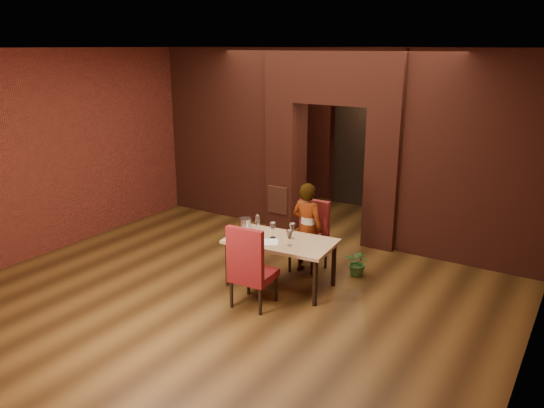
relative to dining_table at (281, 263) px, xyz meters
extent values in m
plane|color=#4B3012|center=(-0.35, 0.30, -0.34)|extent=(8.00, 8.00, 0.00)
cube|color=silver|center=(-0.35, 0.30, 2.86)|extent=(7.00, 8.00, 0.04)
cube|color=maroon|center=(-0.35, 4.30, 1.26)|extent=(7.00, 0.04, 3.20)
cube|color=maroon|center=(-3.85, 0.30, 1.26)|extent=(0.04, 8.00, 3.20)
cube|color=maroon|center=(-1.30, 2.30, 0.81)|extent=(0.55, 0.55, 2.30)
cube|color=maroon|center=(0.60, 2.30, 0.81)|extent=(0.55, 0.55, 2.30)
cube|color=maroon|center=(-0.35, 2.30, 2.41)|extent=(2.45, 0.55, 0.90)
cube|color=maroon|center=(-2.71, 2.30, 1.26)|extent=(2.28, 0.35, 3.20)
cube|color=maroon|center=(2.01, 2.30, 1.26)|extent=(2.28, 0.35, 3.20)
cube|color=brown|center=(-1.30, 2.00, 0.21)|extent=(0.40, 0.03, 0.50)
cube|color=black|center=(-0.75, 4.24, 0.71)|extent=(0.90, 0.08, 2.10)
cube|color=black|center=(-0.75, 4.20, 0.71)|extent=(1.02, 0.04, 2.22)
cube|color=tan|center=(0.00, 0.00, 0.00)|extent=(1.53, 0.95, 0.68)
cube|color=maroon|center=(0.06, 0.68, 0.18)|extent=(0.49, 0.49, 1.04)
cube|color=maroon|center=(0.00, -0.66, 0.21)|extent=(0.54, 0.54, 1.11)
imported|color=white|center=(0.08, 0.61, 0.34)|extent=(0.52, 0.36, 1.36)
cube|color=white|center=(-0.12, -0.19, 0.34)|extent=(0.42, 0.39, 0.00)
cylinder|color=silver|center=(-0.56, -0.04, 0.45)|extent=(0.18, 0.18, 0.22)
cylinder|color=white|center=(-0.45, 0.10, 0.47)|extent=(0.06, 0.06, 0.26)
imported|color=#315F26|center=(0.78, 0.89, -0.14)|extent=(0.41, 0.37, 0.41)
camera|label=1|loc=(3.55, -5.79, 2.89)|focal=35.00mm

